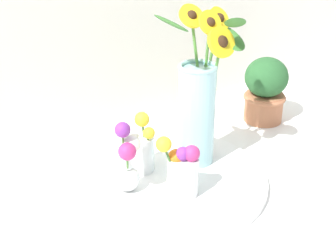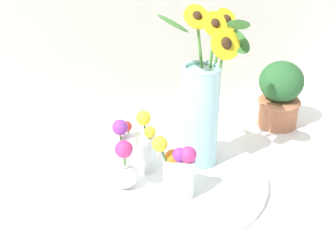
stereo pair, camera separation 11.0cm
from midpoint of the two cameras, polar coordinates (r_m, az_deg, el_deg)
The scene contains 7 objects.
ground_plane at distance 1.13m, azimuth -0.86°, elevation -8.51°, with size 6.00×6.00×0.00m, color white.
serving_tray at distance 1.17m, azimuth -2.70°, elevation -6.55°, with size 0.50×0.50×0.02m.
mason_jar_sunflowers at distance 1.16m, azimuth 1.07°, elevation 2.88°, with size 0.22×0.17×0.40m.
vase_small_center at distance 1.07m, azimuth -1.27°, elevation -5.46°, with size 0.09×0.08×0.15m.
vase_bulb_right at distance 1.09m, azimuth -7.88°, elevation -4.50°, with size 0.07×0.08×0.18m.
vase_small_back at distance 1.17m, azimuth -6.05°, elevation -2.80°, with size 0.09×0.08×0.16m.
potted_plant at distance 1.46m, azimuth 9.69°, elevation 4.41°, with size 0.13×0.13×0.21m.
Camera 1 is at (-0.57, -0.73, 0.65)m, focal length 50.00 mm.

